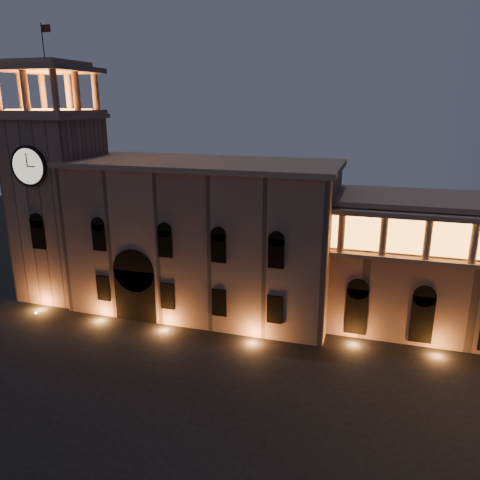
{
  "coord_description": "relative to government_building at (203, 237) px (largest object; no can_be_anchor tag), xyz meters",
  "views": [
    {
      "loc": [
        17.25,
        -27.05,
        23.73
      ],
      "look_at": [
        4.28,
        16.0,
        10.58
      ],
      "focal_mm": 35.0,
      "sensor_mm": 36.0,
      "label": 1
    }
  ],
  "objects": [
    {
      "name": "ground",
      "position": [
        2.08,
        -21.93,
        -8.77
      ],
      "size": [
        160.0,
        160.0,
        0.0
      ],
      "primitive_type": "plane",
      "color": "black",
      "rests_on": "ground"
    },
    {
      "name": "government_building",
      "position": [
        0.0,
        0.0,
        0.0
      ],
      "size": [
        30.8,
        12.8,
        17.6
      ],
      "color": "#846656",
      "rests_on": "ground"
    },
    {
      "name": "clock_tower",
      "position": [
        -18.42,
        -0.95,
        3.73
      ],
      "size": [
        9.8,
        9.8,
        32.4
      ],
      "color": "#846656",
      "rests_on": "ground"
    }
  ]
}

